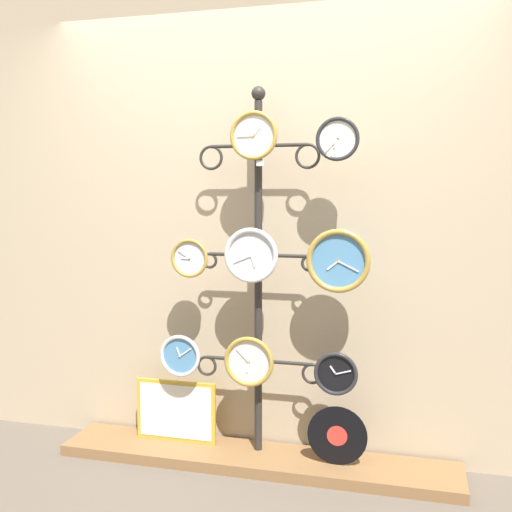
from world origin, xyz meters
TOP-DOWN VIEW (x-y plane):
  - ground_plane at (0.00, 0.00)m, footprint 12.00×12.00m
  - shop_wall at (0.00, 0.57)m, footprint 4.40×0.04m
  - low_shelf at (0.00, 0.35)m, footprint 2.20×0.36m
  - display_stand at (0.00, 0.41)m, footprint 0.72×0.36m
  - clock_top_center at (-0.00, 0.32)m, footprint 0.25×0.04m
  - clock_top_right at (0.43, 0.31)m, footprint 0.22×0.04m
  - clock_middle_left at (-0.36, 0.32)m, footprint 0.21×0.04m
  - clock_middle_center at (-0.01, 0.31)m, footprint 0.29×0.04m
  - clock_middle_right at (0.44, 0.32)m, footprint 0.33×0.04m
  - clock_bottom_left at (-0.42, 0.32)m, footprint 0.24×0.04m
  - clock_bottom_center at (-0.03, 0.32)m, footprint 0.28×0.04m
  - clock_bottom_right at (0.44, 0.33)m, footprint 0.23×0.04m
  - vinyl_record at (0.45, 0.33)m, footprint 0.32×0.01m
  - picture_frame at (-0.49, 0.40)m, footprint 0.48×0.02m
  - price_tag_upper at (0.03, 0.32)m, footprint 0.04×0.00m

SIDE VIEW (x-z plane):
  - ground_plane at x=0.00m, z-range 0.00..0.00m
  - low_shelf at x=0.00m, z-range 0.00..0.06m
  - vinyl_record at x=0.45m, z-range 0.06..0.38m
  - picture_frame at x=-0.49m, z-range 0.06..0.42m
  - clock_bottom_right at x=0.44m, z-range 0.44..0.67m
  - clock_bottom_center at x=-0.03m, z-range 0.45..0.72m
  - clock_bottom_left at x=-0.42m, z-range 0.47..0.71m
  - display_stand at x=0.00m, z-range -0.24..1.81m
  - clock_middle_left at x=-0.36m, z-range 1.03..1.24m
  - clock_middle_right at x=0.44m, z-range 0.98..1.31m
  - clock_middle_center at x=-0.01m, z-range 1.01..1.31m
  - shop_wall at x=0.00m, z-range 0.00..2.80m
  - price_tag_upper at x=0.03m, z-range 1.63..1.65m
  - clock_top_right at x=0.43m, z-range 1.64..1.86m
  - clock_top_center at x=0.00m, z-range 1.65..1.91m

